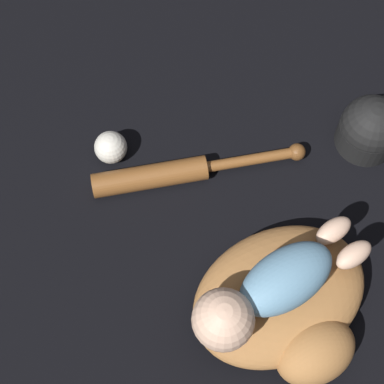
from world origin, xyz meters
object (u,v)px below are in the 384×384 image
(baby_figure, at_px, (267,291))
(baseball_cap, at_px, (370,128))
(baseball_bat, at_px, (173,173))
(baseball, at_px, (111,147))
(baseball_glove, at_px, (285,304))

(baby_figure, height_order, baseball_cap, baby_figure)
(baseball_bat, relative_size, baseball, 6.28)
(baby_figure, height_order, baseball, baby_figure)
(baby_figure, distance_m, baseball_bat, 0.36)
(baseball_glove, bearing_deg, baseball_cap, -147.47)
(baseball, bearing_deg, baseball_glove, 105.82)
(baseball_cap, bearing_deg, baseball, -25.40)
(baseball_glove, distance_m, baby_figure, 0.11)
(baseball_glove, height_order, baby_figure, baby_figure)
(baseball_glove, height_order, baseball, baseball_glove)
(baseball, bearing_deg, baseball_bat, 127.91)
(baby_figure, xyz_separation_m, baseball_cap, (-0.41, -0.22, -0.10))
(baseball_bat, height_order, baseball, baseball)
(baby_figure, bearing_deg, baseball_cap, -152.03)
(baby_figure, relative_size, baseball, 5.20)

